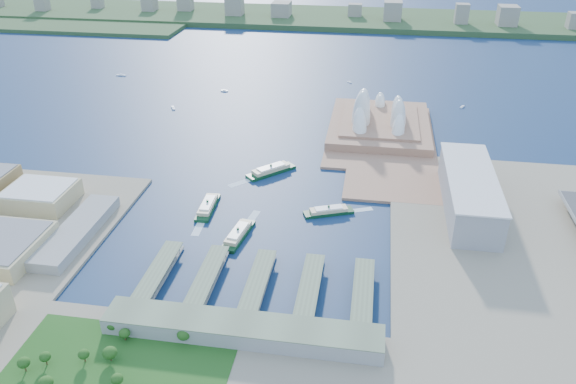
% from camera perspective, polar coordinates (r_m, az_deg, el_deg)
% --- Properties ---
extents(ground, '(3000.00, 3000.00, 0.00)m').
position_cam_1_polar(ground, '(523.53, -2.87, -4.51)').
color(ground, '#0D2240').
rests_on(ground, ground).
extents(east_land, '(240.00, 500.00, 3.00)m').
position_cam_1_polar(east_land, '(494.72, 24.58, -9.47)').
color(east_land, gray).
rests_on(east_land, ground).
extents(peninsula, '(135.00, 220.00, 3.00)m').
position_cam_1_polar(peninsula, '(745.06, 9.40, 5.72)').
color(peninsula, '#966B52').
rests_on(peninsula, ground).
extents(far_shore, '(2200.00, 260.00, 12.00)m').
position_cam_1_polar(far_shore, '(1439.55, 5.37, 17.16)').
color(far_shore, '#2D4926').
rests_on(far_shore, ground).
extents(opera_house, '(134.00, 180.00, 58.00)m').
position_cam_1_polar(opera_house, '(752.80, 9.42, 8.46)').
color(opera_house, white).
rests_on(opera_house, peninsula).
extents(toaster_building, '(45.00, 155.00, 35.00)m').
position_cam_1_polar(toaster_building, '(582.10, 17.92, -0.02)').
color(toaster_building, gray).
rests_on(toaster_building, east_land).
extents(ferry_wharves, '(184.00, 90.00, 9.30)m').
position_cam_1_polar(ferry_wharves, '(458.52, -3.06, -9.21)').
color(ferry_wharves, '#59694F').
rests_on(ferry_wharves, ground).
extents(terminal_building, '(200.00, 28.00, 12.00)m').
position_cam_1_polar(terminal_building, '(410.81, -4.69, -13.78)').
color(terminal_building, gray).
rests_on(terminal_building, south_land).
extents(park, '(150.00, 110.00, 16.00)m').
position_cam_1_polar(park, '(394.94, -17.80, -17.12)').
color(park, '#194714').
rests_on(park, south_land).
extents(far_skyline, '(1900.00, 140.00, 55.00)m').
position_cam_1_polar(far_skyline, '(1413.80, 5.37, 18.34)').
color(far_skyline, gray).
rests_on(far_skyline, far_shore).
extents(ferry_a, '(15.88, 55.10, 10.33)m').
position_cam_1_polar(ferry_a, '(569.20, -8.17, -1.26)').
color(ferry_a, '#0D351A').
rests_on(ferry_a, ground).
extents(ferry_b, '(52.91, 52.96, 11.28)m').
position_cam_1_polar(ferry_b, '(635.35, -1.74, 2.39)').
color(ferry_b, '#0D351A').
rests_on(ferry_b, ground).
extents(ferry_c, '(21.96, 56.13, 10.34)m').
position_cam_1_polar(ferry_c, '(520.98, -5.10, -4.10)').
color(ferry_c, '#0D351A').
rests_on(ferry_c, ground).
extents(ferry_d, '(50.92, 30.36, 9.41)m').
position_cam_1_polar(ferry_d, '(556.94, 4.15, -1.79)').
color(ferry_d, '#0D351A').
rests_on(ferry_d, ground).
extents(boat_a, '(10.53, 15.00, 2.90)m').
position_cam_1_polar(boat_a, '(849.68, -11.60, 8.39)').
color(boat_a, white).
rests_on(boat_a, ground).
extents(boat_b, '(11.38, 4.27, 3.04)m').
position_cam_1_polar(boat_b, '(913.36, -6.48, 10.21)').
color(boat_b, white).
rests_on(boat_b, ground).
extents(boat_c, '(7.98, 11.35, 2.50)m').
position_cam_1_polar(boat_c, '(876.31, 17.28, 8.29)').
color(boat_c, white).
rests_on(boat_c, ground).
extents(boat_d, '(17.85, 5.60, 2.96)m').
position_cam_1_polar(boat_d, '(1030.33, -16.58, 11.33)').
color(boat_d, white).
rests_on(boat_d, ground).
extents(boat_e, '(7.64, 9.64, 2.33)m').
position_cam_1_polar(boat_e, '(956.77, 6.26, 11.04)').
color(boat_e, white).
rests_on(boat_e, ground).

